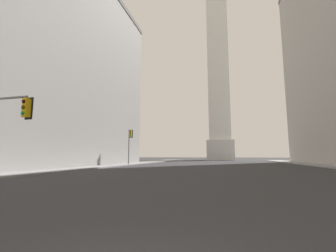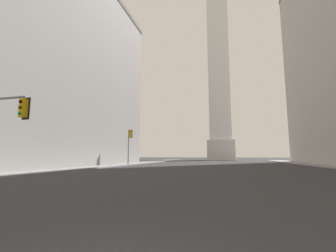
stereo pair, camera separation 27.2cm
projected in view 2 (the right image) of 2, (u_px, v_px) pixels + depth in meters
sidewalk_left at (105, 166)px, 33.93m from camera, size 5.00×96.99×0.15m
building_left at (17, 63)px, 34.31m from camera, size 23.86×43.00×31.36m
obelisk at (219, 63)px, 84.34m from camera, size 9.34×9.34×75.73m
traffic_light_mid_left at (129, 142)px, 37.30m from camera, size 0.77×0.51×5.91m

